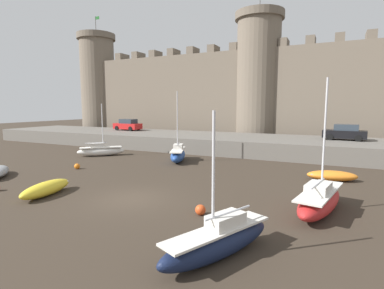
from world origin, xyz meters
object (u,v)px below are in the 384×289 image
(sailboat_midflat_left, at_px, (101,150))
(car_quay_east, at_px, (345,133))
(mooring_buoy_near_shore, at_px, (200,210))
(sailboat_near_channel_right, at_px, (319,200))
(rowboat_foreground_centre, at_px, (46,188))
(sailboat_near_channel_left, at_px, (178,154))
(car_quay_centre_east, at_px, (128,125))
(mooring_buoy_near_channel, at_px, (77,166))
(rowboat_midflat_centre, at_px, (332,175))
(sailboat_foreground_left, at_px, (218,240))

(sailboat_midflat_left, distance_m, car_quay_east, 25.29)
(mooring_buoy_near_shore, bearing_deg, sailboat_near_channel_right, 28.47)
(rowboat_foreground_centre, height_order, sailboat_near_channel_right, sailboat_near_channel_right)
(sailboat_near_channel_left, bearing_deg, car_quay_centre_east, 142.68)
(mooring_buoy_near_channel, distance_m, mooring_buoy_near_shore, 14.38)
(sailboat_midflat_left, bearing_deg, car_quay_centre_east, 114.30)
(sailboat_near_channel_right, distance_m, mooring_buoy_near_shore, 5.79)
(sailboat_near_channel_right, distance_m, car_quay_east, 19.26)
(rowboat_midflat_centre, height_order, car_quay_east, car_quay_east)
(sailboat_near_channel_right, xyz_separation_m, sailboat_foreground_left, (-2.91, -6.13, -0.05))
(rowboat_foreground_centre, xyz_separation_m, car_quay_centre_east, (-11.94, 23.26, 2.03))
(sailboat_near_channel_left, height_order, sailboat_foreground_left, sailboat_near_channel_left)
(rowboat_midflat_centre, bearing_deg, rowboat_foreground_centre, -143.84)
(rowboat_foreground_centre, distance_m, car_quay_centre_east, 26.23)
(sailboat_near_channel_right, relative_size, sailboat_foreground_left, 1.29)
(car_quay_east, bearing_deg, sailboat_foreground_left, -99.87)
(sailboat_foreground_left, distance_m, car_quay_east, 25.69)
(sailboat_midflat_left, relative_size, sailboat_near_channel_right, 0.83)
(rowboat_midflat_centre, height_order, mooring_buoy_near_shore, rowboat_midflat_centre)
(rowboat_foreground_centre, bearing_deg, rowboat_midflat_centre, 36.16)
(rowboat_midflat_centre, bearing_deg, car_quay_east, 85.26)
(sailboat_near_channel_left, height_order, car_quay_centre_east, sailboat_near_channel_left)
(sailboat_midflat_left, height_order, sailboat_foreground_left, sailboat_midflat_left)
(mooring_buoy_near_shore, relative_size, car_quay_east, 0.12)
(rowboat_midflat_centre, distance_m, mooring_buoy_near_shore, 11.43)
(rowboat_foreground_centre, distance_m, mooring_buoy_near_channel, 7.36)
(rowboat_foreground_centre, height_order, car_quay_centre_east, car_quay_centre_east)
(rowboat_foreground_centre, relative_size, mooring_buoy_near_shore, 7.50)
(sailboat_midflat_left, xyz_separation_m, car_quay_centre_east, (-5.04, 11.17, 1.89))
(sailboat_near_channel_left, relative_size, sailboat_foreground_left, 1.29)
(sailboat_near_channel_right, bearing_deg, rowboat_foreground_centre, -165.64)
(sailboat_near_channel_left, relative_size, rowboat_midflat_centre, 1.86)
(rowboat_midflat_centre, bearing_deg, mooring_buoy_near_shore, -119.19)
(sailboat_foreground_left, bearing_deg, rowboat_midflat_centre, 75.69)
(sailboat_near_channel_left, bearing_deg, mooring_buoy_near_shore, -57.49)
(mooring_buoy_near_shore, bearing_deg, sailboat_foreground_left, -57.32)
(rowboat_foreground_centre, bearing_deg, mooring_buoy_near_channel, 123.16)
(rowboat_foreground_centre, bearing_deg, car_quay_centre_east, 117.17)
(rowboat_midflat_centre, distance_m, car_quay_centre_east, 29.66)
(rowboat_midflat_centre, relative_size, mooring_buoy_near_shore, 6.92)
(car_quay_centre_east, bearing_deg, mooring_buoy_near_channel, -65.17)
(sailboat_near_channel_left, distance_m, car_quay_centre_east, 17.43)
(car_quay_east, bearing_deg, mooring_buoy_near_shore, -106.70)
(mooring_buoy_near_shore, xyz_separation_m, car_quay_centre_east, (-21.31, 22.32, 2.19))
(sailboat_near_channel_right, bearing_deg, car_quay_centre_east, 143.45)
(rowboat_midflat_centre, xyz_separation_m, car_quay_centre_east, (-26.89, 12.34, 2.08))
(rowboat_midflat_centre, bearing_deg, car_quay_centre_east, 155.34)
(rowboat_foreground_centre, xyz_separation_m, car_quay_east, (15.93, 22.81, 2.03))
(mooring_buoy_near_channel, height_order, car_quay_centre_east, car_quay_centre_east)
(sailboat_near_channel_left, xyz_separation_m, mooring_buoy_near_shore, (7.53, -11.81, -0.42))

